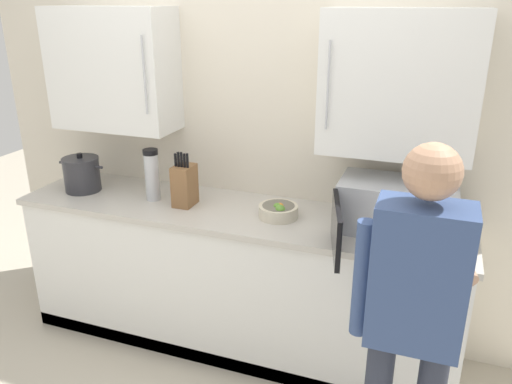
% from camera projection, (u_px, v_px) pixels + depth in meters
% --- Properties ---
extents(back_wall_tiled, '(3.67, 0.44, 2.81)m').
position_uv_depth(back_wall_tiled, '(252.00, 106.00, 3.03)').
color(back_wall_tiled, beige).
rests_on(back_wall_tiled, ground_plane).
extents(counter_unit, '(2.67, 0.62, 0.92)m').
position_uv_depth(counter_unit, '(236.00, 278.00, 3.13)').
color(counter_unit, white).
rests_on(counter_unit, ground_plane).
extents(microwave_oven, '(0.61, 0.76, 0.27)m').
position_uv_depth(microwave_oven, '(390.00, 207.00, 2.67)').
color(microwave_oven, '#B7BABF').
rests_on(microwave_oven, counter_unit).
extents(fruit_bowl, '(0.22, 0.22, 0.10)m').
position_uv_depth(fruit_bowl, '(278.00, 210.00, 2.86)').
color(fruit_bowl, beige).
rests_on(fruit_bowl, counter_unit).
extents(knife_block, '(0.11, 0.15, 0.34)m').
position_uv_depth(knife_block, '(185.00, 185.00, 3.00)').
color(knife_block, brown).
rests_on(knife_block, counter_unit).
extents(stock_pot, '(0.32, 0.23, 0.25)m').
position_uv_depth(stock_pot, '(82.00, 174.00, 3.24)').
color(stock_pot, '#2D2D33').
rests_on(stock_pot, counter_unit).
extents(thermos_flask, '(0.09, 0.09, 0.32)m').
position_uv_depth(thermos_flask, '(152.00, 175.00, 3.07)').
color(thermos_flask, '#B7BABF').
rests_on(thermos_flask, counter_unit).
extents(person_figure, '(0.44, 0.63, 1.63)m').
position_uv_depth(person_figure, '(413.00, 311.00, 1.90)').
color(person_figure, '#282D3D').
rests_on(person_figure, ground_plane).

